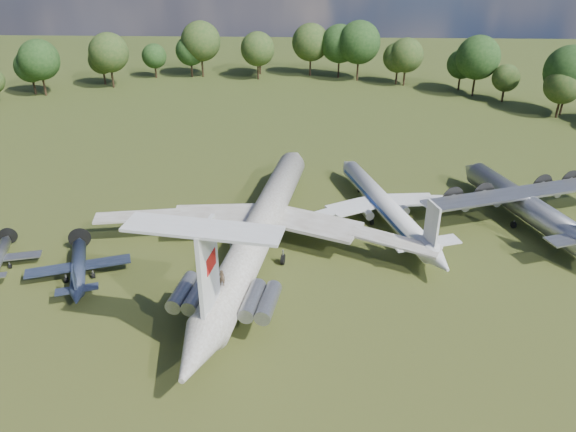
# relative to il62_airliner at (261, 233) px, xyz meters

# --- Properties ---
(ground) EXTENTS (300.00, 300.00, 0.00)m
(ground) POSITION_rel_il62_airliner_xyz_m (-5.95, 2.03, -2.86)
(ground) COLOR #1E3C14
(ground) RESTS_ON ground
(il62_airliner) EXTENTS (53.58, 64.75, 5.73)m
(il62_airliner) POSITION_rel_il62_airliner_xyz_m (0.00, 0.00, 0.00)
(il62_airliner) COLOR #B9B9B4
(il62_airliner) RESTS_ON ground
(tu104_jet) EXTENTS (37.99, 44.20, 3.76)m
(tu104_jet) POSITION_rel_il62_airliner_xyz_m (16.96, 9.37, -0.98)
(tu104_jet) COLOR silver
(tu104_jet) RESTS_ON ground
(an12_transport) EXTENTS (40.15, 42.39, 4.51)m
(an12_transport) POSITION_rel_il62_airliner_xyz_m (36.60, 9.30, -0.61)
(an12_transport) COLOR #ADAFB5
(an12_transport) RESTS_ON ground
(small_prop_west) EXTENTS (16.85, 19.58, 2.42)m
(small_prop_west) POSITION_rel_il62_airliner_xyz_m (-21.29, -6.87, -1.65)
(small_prop_west) COLOR black
(small_prop_west) RESTS_ON ground
(person_on_il62) EXTENTS (0.68, 0.47, 1.81)m
(person_on_il62) POSITION_rel_il62_airliner_xyz_m (-2.54, -15.83, 3.77)
(person_on_il62) COLOR brown
(person_on_il62) RESTS_ON il62_airliner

